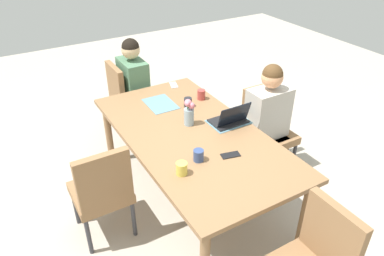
{
  "coord_description": "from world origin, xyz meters",
  "views": [
    {
      "loc": [
        -2.31,
        1.35,
        2.43
      ],
      "look_at": [
        0.0,
        0.0,
        0.78
      ],
      "focal_mm": 34.42,
      "sensor_mm": 36.0,
      "label": 1
    }
  ],
  "objects_px": {
    "coffee_mug_centre_right": "(188,102)",
    "chair_near_left_near": "(265,126)",
    "chair_far_left_far": "(102,189)",
    "phone_black": "(230,155)",
    "flower_vase": "(189,113)",
    "laptop_near_left_near": "(230,119)",
    "coffee_mug_near_left": "(199,155)",
    "chair_head_right_left_mid": "(127,97)",
    "person_near_left_near": "(266,128)",
    "coffee_mug_centre_left": "(182,169)",
    "coffee_mug_near_right": "(201,95)",
    "dining_table": "(192,139)",
    "person_head_right_left_mid": "(135,95)",
    "phone_silver": "(174,85)"
  },
  "relations": [
    {
      "from": "coffee_mug_centre_right",
      "to": "chair_near_left_near",
      "type": "bearing_deg",
      "value": -119.05
    },
    {
      "from": "chair_far_left_far",
      "to": "phone_black",
      "type": "relative_size",
      "value": 6.0
    },
    {
      "from": "chair_near_left_near",
      "to": "flower_vase",
      "type": "height_order",
      "value": "flower_vase"
    },
    {
      "from": "flower_vase",
      "to": "laptop_near_left_near",
      "type": "xyz_separation_m",
      "value": [
        -0.17,
        -0.32,
        -0.07
      ]
    },
    {
      "from": "coffee_mug_near_left",
      "to": "chair_head_right_left_mid",
      "type": "bearing_deg",
      "value": -2.61
    },
    {
      "from": "person_near_left_near",
      "to": "coffee_mug_centre_left",
      "type": "distance_m",
      "value": 1.28
    },
    {
      "from": "chair_head_right_left_mid",
      "to": "phone_black",
      "type": "bearing_deg",
      "value": -174.6
    },
    {
      "from": "chair_near_left_near",
      "to": "coffee_mug_centre_left",
      "type": "distance_m",
      "value": 1.36
    },
    {
      "from": "chair_far_left_far",
      "to": "flower_vase",
      "type": "bearing_deg",
      "value": -78.23
    },
    {
      "from": "chair_head_right_left_mid",
      "to": "laptop_near_left_near",
      "type": "height_order",
      "value": "laptop_near_left_near"
    },
    {
      "from": "chair_near_left_near",
      "to": "coffee_mug_centre_right",
      "type": "bearing_deg",
      "value": 60.95
    },
    {
      "from": "chair_head_right_left_mid",
      "to": "coffee_mug_near_right",
      "type": "relative_size",
      "value": 9.11
    },
    {
      "from": "coffee_mug_near_left",
      "to": "coffee_mug_near_right",
      "type": "bearing_deg",
      "value": -32.71
    },
    {
      "from": "dining_table",
      "to": "person_head_right_left_mid",
      "type": "height_order",
      "value": "person_head_right_left_mid"
    },
    {
      "from": "chair_near_left_near",
      "to": "laptop_near_left_near",
      "type": "distance_m",
      "value": 0.59
    },
    {
      "from": "person_head_right_left_mid",
      "to": "coffee_mug_centre_right",
      "type": "bearing_deg",
      "value": -166.49
    },
    {
      "from": "person_head_right_left_mid",
      "to": "chair_far_left_far",
      "type": "bearing_deg",
      "value": 148.08
    },
    {
      "from": "coffee_mug_near_right",
      "to": "laptop_near_left_near",
      "type": "bearing_deg",
      "value": 176.95
    },
    {
      "from": "chair_far_left_far",
      "to": "phone_silver",
      "type": "xyz_separation_m",
      "value": [
        0.98,
        -1.16,
        0.23
      ]
    },
    {
      "from": "dining_table",
      "to": "phone_black",
      "type": "bearing_deg",
      "value": -167.85
    },
    {
      "from": "coffee_mug_centre_left",
      "to": "phone_silver",
      "type": "bearing_deg",
      "value": -25.65
    },
    {
      "from": "phone_silver",
      "to": "chair_near_left_near",
      "type": "bearing_deg",
      "value": 50.49
    },
    {
      "from": "chair_near_left_near",
      "to": "chair_far_left_far",
      "type": "bearing_deg",
      "value": 93.37
    },
    {
      "from": "dining_table",
      "to": "coffee_mug_near_right",
      "type": "height_order",
      "value": "coffee_mug_near_right"
    },
    {
      "from": "laptop_near_left_near",
      "to": "chair_near_left_near",
      "type": "bearing_deg",
      "value": -80.32
    },
    {
      "from": "dining_table",
      "to": "chair_head_right_left_mid",
      "type": "relative_size",
      "value": 2.3
    },
    {
      "from": "person_near_left_near",
      "to": "flower_vase",
      "type": "bearing_deg",
      "value": 78.48
    },
    {
      "from": "dining_table",
      "to": "chair_far_left_far",
      "type": "distance_m",
      "value": 0.86
    },
    {
      "from": "chair_far_left_far",
      "to": "coffee_mug_centre_right",
      "type": "height_order",
      "value": "chair_far_left_far"
    },
    {
      "from": "chair_far_left_far",
      "to": "phone_silver",
      "type": "height_order",
      "value": "chair_far_left_far"
    },
    {
      "from": "chair_head_right_left_mid",
      "to": "laptop_near_left_near",
      "type": "relative_size",
      "value": 2.81
    },
    {
      "from": "chair_near_left_near",
      "to": "coffee_mug_near_left",
      "type": "relative_size",
      "value": 9.6
    },
    {
      "from": "flower_vase",
      "to": "coffee_mug_centre_left",
      "type": "xyz_separation_m",
      "value": [
        -0.58,
        0.4,
        -0.07
      ]
    },
    {
      "from": "flower_vase",
      "to": "coffee_mug_centre_left",
      "type": "bearing_deg",
      "value": 145.75
    },
    {
      "from": "person_near_left_near",
      "to": "laptop_near_left_near",
      "type": "relative_size",
      "value": 3.73
    },
    {
      "from": "chair_near_left_near",
      "to": "coffee_mug_near_left",
      "type": "height_order",
      "value": "chair_near_left_near"
    },
    {
      "from": "coffee_mug_near_left",
      "to": "coffee_mug_near_right",
      "type": "relative_size",
      "value": 0.95
    },
    {
      "from": "chair_near_left_near",
      "to": "coffee_mug_centre_left",
      "type": "bearing_deg",
      "value": 111.92
    },
    {
      "from": "phone_black",
      "to": "chair_head_right_left_mid",
      "type": "bearing_deg",
      "value": -71.67
    },
    {
      "from": "flower_vase",
      "to": "laptop_near_left_near",
      "type": "bearing_deg",
      "value": -118.09
    },
    {
      "from": "phone_black",
      "to": "coffee_mug_centre_left",
      "type": "bearing_deg",
      "value": 13.66
    },
    {
      "from": "phone_silver",
      "to": "coffee_mug_centre_left",
      "type": "bearing_deg",
      "value": -8.5
    },
    {
      "from": "chair_head_right_left_mid",
      "to": "phone_black",
      "type": "xyz_separation_m",
      "value": [
        -1.81,
        -0.17,
        0.23
      ]
    },
    {
      "from": "chair_head_right_left_mid",
      "to": "phone_black",
      "type": "relative_size",
      "value": 6.0
    },
    {
      "from": "person_near_left_near",
      "to": "chair_head_right_left_mid",
      "type": "distance_m",
      "value": 1.66
    },
    {
      "from": "coffee_mug_centre_left",
      "to": "coffee_mug_centre_right",
      "type": "bearing_deg",
      "value": -32.26
    },
    {
      "from": "dining_table",
      "to": "person_head_right_left_mid",
      "type": "distance_m",
      "value": 1.32
    },
    {
      "from": "phone_black",
      "to": "phone_silver",
      "type": "height_order",
      "value": "same"
    },
    {
      "from": "person_head_right_left_mid",
      "to": "phone_silver",
      "type": "xyz_separation_m",
      "value": [
        -0.38,
        -0.32,
        0.21
      ]
    },
    {
      "from": "coffee_mug_near_left",
      "to": "coffee_mug_centre_right",
      "type": "distance_m",
      "value": 0.88
    }
  ]
}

